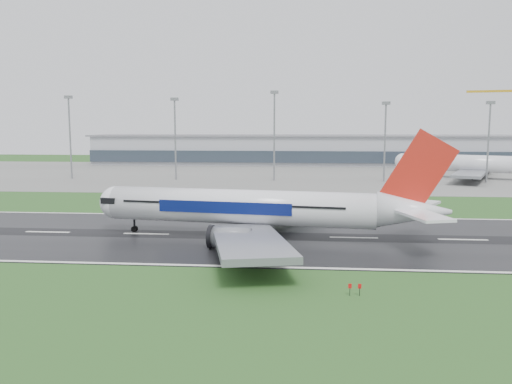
{
  "coord_description": "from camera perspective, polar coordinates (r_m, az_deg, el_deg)",
  "views": [
    {
      "loc": [
        -10.11,
        -97.46,
        21.23
      ],
      "look_at": [
        -19.55,
        12.0,
        7.0
      ],
      "focal_mm": 36.58,
      "sensor_mm": 36.0,
      "label": 1
    }
  ],
  "objects": [
    {
      "name": "floodmast_2",
      "position": [
        197.78,
        2.01,
        5.95
      ],
      "size": [
        0.64,
        0.64,
        32.65
      ],
      "primitive_type": "cylinder",
      "color": "gray",
      "rests_on": "ground"
    },
    {
      "name": "floodmast_1",
      "position": [
        203.34,
        -8.82,
        5.57
      ],
      "size": [
        0.64,
        0.64,
        30.23
      ],
      "primitive_type": "cylinder",
      "color": "gray",
      "rests_on": "ground"
    },
    {
      "name": "floodmast_4",
      "position": [
        209.02,
        24.06,
        4.83
      ],
      "size": [
        0.64,
        0.64,
        28.53
      ],
      "primitive_type": "cylinder",
      "color": "gray",
      "rests_on": "ground"
    },
    {
      "name": "apron",
      "position": [
        223.7,
        7.5,
        1.88
      ],
      "size": [
        400.0,
        130.0,
        0.08
      ],
      "primitive_type": "cube",
      "color": "slate",
      "rests_on": "ground"
    },
    {
      "name": "floodmast_0",
      "position": [
        217.06,
        -19.65,
        5.47
      ],
      "size": [
        0.64,
        0.64,
        31.2
      ],
      "primitive_type": "cylinder",
      "color": "gray",
      "rests_on": "ground"
    },
    {
      "name": "terminal",
      "position": [
        282.97,
        6.99,
        4.54
      ],
      "size": [
        240.0,
        36.0,
        15.0
      ],
      "primitive_type": "cube",
      "color": "#9699A1",
      "rests_on": "ground"
    },
    {
      "name": "floodmast_3",
      "position": [
        200.01,
        13.91,
        5.16
      ],
      "size": [
        0.64,
        0.64,
        28.46
      ],
      "primitive_type": "cylinder",
      "color": "gray",
      "rests_on": "ground"
    },
    {
      "name": "ground",
      "position": [
        100.26,
        10.64,
        -4.97
      ],
      "size": [
        520.0,
        520.0,
        0.0
      ],
      "primitive_type": "plane",
      "color": "#214A1B",
      "rests_on": "ground"
    },
    {
      "name": "runway",
      "position": [
        100.25,
        10.64,
        -4.95
      ],
      "size": [
        400.0,
        45.0,
        0.1
      ],
      "primitive_type": "cube",
      "color": "black",
      "rests_on": "ground"
    },
    {
      "name": "main_airliner",
      "position": [
        96.52,
        0.88,
        0.62
      ],
      "size": [
        74.11,
        71.41,
        19.55
      ],
      "primitive_type": null,
      "rotation": [
        0.0,
        0.0,
        -0.14
      ],
      "color": "white",
      "rests_on": "runway"
    },
    {
      "name": "parked_airliner",
      "position": [
        222.65,
        22.69,
        3.8
      ],
      "size": [
        83.14,
        80.79,
        18.95
      ],
      "primitive_type": null,
      "rotation": [
        0.0,
        0.0,
        -0.4
      ],
      "color": "silver",
      "rests_on": "apron"
    }
  ]
}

